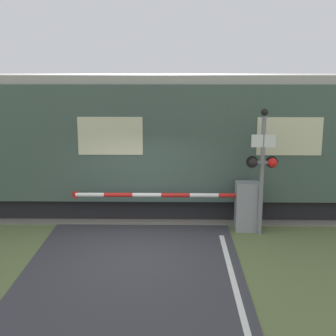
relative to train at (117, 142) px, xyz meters
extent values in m
plane|color=#5B6B3D|center=(0.85, -3.40, -2.07)|extent=(80.00, 80.00, 0.00)
cube|color=slate|center=(0.85, 0.00, -2.05)|extent=(36.00, 3.20, 0.03)
cube|color=#595451|center=(0.85, -0.72, -1.99)|extent=(36.00, 0.08, 0.10)
cube|color=#595451|center=(0.85, 0.72, -1.99)|extent=(36.00, 0.08, 0.10)
cube|color=black|center=(0.00, 0.00, -1.77)|extent=(16.08, 2.30, 0.60)
cube|color=#42564C|center=(0.00, 0.00, 0.13)|extent=(17.47, 2.71, 3.21)
cube|color=#ADA89E|center=(0.00, 0.00, 1.86)|extent=(17.12, 2.49, 0.24)
cube|color=beige|center=(4.81, -1.36, 0.37)|extent=(1.75, 0.02, 1.03)
cube|color=beige|center=(0.00, -1.36, 0.37)|extent=(1.75, 0.02, 1.03)
cube|color=gray|center=(3.65, -1.92, -1.41)|extent=(0.60, 0.44, 1.32)
cylinder|color=gray|center=(3.65, -1.92, -1.11)|extent=(0.16, 0.16, 0.18)
cylinder|color=red|center=(3.27, -1.92, -1.11)|extent=(0.75, 0.11, 0.11)
cylinder|color=white|center=(2.51, -1.92, -1.11)|extent=(0.75, 0.11, 0.11)
cylinder|color=red|center=(1.76, -1.92, -1.11)|extent=(0.75, 0.11, 0.11)
cylinder|color=white|center=(1.01, -1.92, -1.11)|extent=(0.75, 0.11, 0.11)
cylinder|color=red|center=(0.25, -1.92, -1.11)|extent=(0.75, 0.11, 0.11)
cylinder|color=white|center=(-0.50, -1.92, -1.11)|extent=(0.75, 0.11, 0.11)
cylinder|color=red|center=(-0.88, -1.92, -1.11)|extent=(0.20, 0.02, 0.20)
cylinder|color=gray|center=(3.95, -2.19, -0.53)|extent=(0.11, 0.11, 3.07)
cube|color=gray|center=(3.95, -2.19, -0.16)|extent=(0.61, 0.07, 0.07)
sphere|color=black|center=(3.71, -2.24, -0.16)|extent=(0.24, 0.24, 0.24)
sphere|color=red|center=(4.20, -2.24, -0.16)|extent=(0.24, 0.24, 0.24)
cylinder|color=black|center=(3.71, -2.13, -0.16)|extent=(0.30, 0.06, 0.30)
cylinder|color=black|center=(4.20, -2.13, -0.16)|extent=(0.30, 0.06, 0.30)
cube|color=white|center=(3.95, -2.23, 0.39)|extent=(0.61, 0.02, 0.32)
sphere|color=black|center=(3.95, -2.19, 1.10)|extent=(0.18, 0.18, 0.18)
camera|label=1|loc=(1.76, -13.78, 2.24)|focal=50.00mm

